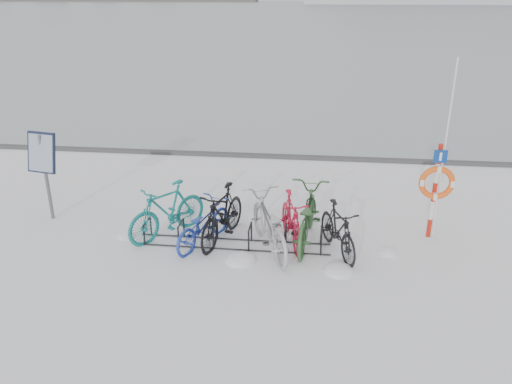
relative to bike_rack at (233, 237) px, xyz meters
name	(u,v)px	position (x,y,z in m)	size (l,w,h in m)	color
ground	(233,245)	(0.00, 0.00, -0.18)	(900.00, 900.00, 0.00)	white
ice_sheet	(314,9)	(0.00, 155.00, -0.17)	(400.00, 298.00, 0.02)	#95A1A9
quay_edge	(263,156)	(0.00, 5.90, -0.13)	(400.00, 0.25, 0.10)	#3F3F42
bike_rack	(233,237)	(0.00, 0.00, 0.00)	(4.00, 0.48, 0.46)	black
info_board	(42,158)	(-4.34, 0.79, 1.29)	(0.72, 0.37, 2.04)	#595B5E
lifebuoy_station	(437,183)	(4.09, 0.82, 1.07)	(0.72, 0.22, 3.73)	#B31D0E
bike_0	(167,209)	(-1.44, 0.31, 0.42)	(0.56, 1.99, 1.20)	#147473
bike_1	(203,222)	(-0.61, 0.03, 0.29)	(0.62, 1.79, 0.94)	#1F389E
bike_2	(222,213)	(-0.25, 0.23, 0.42)	(0.56, 1.98, 1.19)	black
bike_3	(269,223)	(0.74, -0.06, 0.40)	(0.77, 2.21, 1.16)	#A5A7AB
bike_4	(291,219)	(1.18, 0.26, 0.37)	(0.51, 1.82, 1.09)	#B71330
bike_5	(306,215)	(1.48, 0.37, 0.41)	(0.79, 2.27, 1.19)	#2F582D
bike_6	(338,228)	(2.12, -0.03, 0.34)	(0.49, 1.74, 1.05)	black
snow_drifts	(280,254)	(1.00, -0.28, -0.18)	(5.88, 2.11, 0.22)	white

